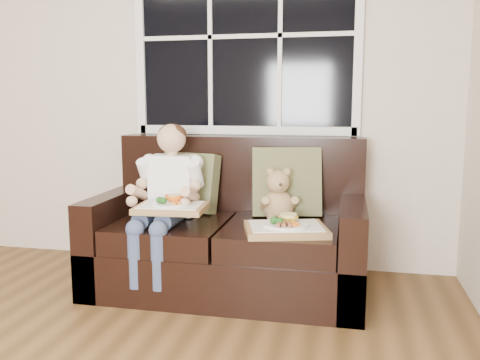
% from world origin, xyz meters
% --- Properties ---
extents(window_back, '(1.62, 0.04, 1.37)m').
position_xyz_m(window_back, '(0.76, 2.48, 1.65)').
color(window_back, black).
rests_on(window_back, room_walls).
extents(loveseat, '(1.70, 0.92, 0.96)m').
position_xyz_m(loveseat, '(0.76, 2.02, 0.31)').
color(loveseat, black).
rests_on(loveseat, ground).
extents(pillow_left, '(0.43, 0.28, 0.41)m').
position_xyz_m(pillow_left, '(0.44, 2.17, 0.65)').
color(pillow_left, brown).
rests_on(pillow_left, loveseat).
extents(pillow_right, '(0.48, 0.30, 0.46)m').
position_xyz_m(pillow_right, '(1.10, 2.17, 0.67)').
color(pillow_right, brown).
rests_on(pillow_right, loveseat).
extents(child, '(0.41, 0.61, 0.93)m').
position_xyz_m(child, '(0.37, 1.89, 0.66)').
color(child, white).
rests_on(child, loveseat).
extents(teddy_bear, '(0.24, 0.29, 0.35)m').
position_xyz_m(teddy_bear, '(1.07, 2.02, 0.59)').
color(teddy_bear, '#A68558').
rests_on(teddy_bear, loveseat).
extents(tray_left, '(0.43, 0.34, 0.09)m').
position_xyz_m(tray_left, '(0.46, 1.73, 0.57)').
color(tray_left, olive).
rests_on(tray_left, child).
extents(tray_right, '(0.54, 0.46, 0.11)m').
position_xyz_m(tray_right, '(1.15, 1.72, 0.48)').
color(tray_right, olive).
rests_on(tray_right, loveseat).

